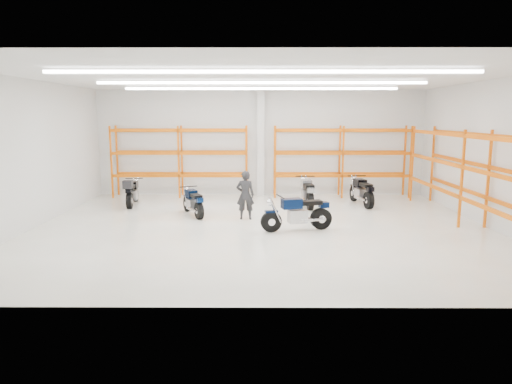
{
  "coord_description": "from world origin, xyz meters",
  "views": [
    {
      "loc": [
        -0.1,
        -13.73,
        3.4
      ],
      "look_at": [
        -0.17,
        0.5,
        1.02
      ],
      "focal_mm": 32.0,
      "sensor_mm": 36.0,
      "label": 1
    }
  ],
  "objects_px": {
    "motorcycle_back_a": "(132,193)",
    "motorcycle_back_c": "(307,193)",
    "motorcycle_back_b": "(193,203)",
    "structural_column": "(261,143)",
    "standing_man": "(245,195)",
    "motorcycle_main": "(300,214)",
    "motorcycle_back_d": "(362,192)"
  },
  "relations": [
    {
      "from": "motorcycle_main",
      "to": "structural_column",
      "type": "distance_m",
      "value": 6.56
    },
    {
      "from": "motorcycle_back_d",
      "to": "motorcycle_back_b",
      "type": "bearing_deg",
      "value": -163.1
    },
    {
      "from": "motorcycle_back_c",
      "to": "standing_man",
      "type": "relative_size",
      "value": 1.37
    },
    {
      "from": "motorcycle_back_a",
      "to": "structural_column",
      "type": "height_order",
      "value": "structural_column"
    },
    {
      "from": "motorcycle_back_d",
      "to": "motorcycle_main",
      "type": "bearing_deg",
      "value": -124.92
    },
    {
      "from": "motorcycle_back_b",
      "to": "motorcycle_back_d",
      "type": "relative_size",
      "value": 0.82
    },
    {
      "from": "standing_man",
      "to": "structural_column",
      "type": "height_order",
      "value": "structural_column"
    },
    {
      "from": "motorcycle_main",
      "to": "motorcycle_back_c",
      "type": "xyz_separation_m",
      "value": [
        0.61,
        3.66,
        0.01
      ]
    },
    {
      "from": "motorcycle_back_b",
      "to": "motorcycle_back_c",
      "type": "relative_size",
      "value": 0.81
    },
    {
      "from": "motorcycle_back_b",
      "to": "standing_man",
      "type": "xyz_separation_m",
      "value": [
        1.8,
        -0.52,
        0.36
      ]
    },
    {
      "from": "motorcycle_back_c",
      "to": "motorcycle_back_b",
      "type": "bearing_deg",
      "value": -158.27
    },
    {
      "from": "motorcycle_back_a",
      "to": "motorcycle_back_c",
      "type": "distance_m",
      "value": 6.68
    },
    {
      "from": "motorcycle_back_b",
      "to": "motorcycle_back_d",
      "type": "distance_m",
      "value": 6.5
    },
    {
      "from": "motorcycle_main",
      "to": "motorcycle_back_c",
      "type": "height_order",
      "value": "motorcycle_back_c"
    },
    {
      "from": "motorcycle_back_a",
      "to": "motorcycle_back_d",
      "type": "height_order",
      "value": "motorcycle_back_d"
    },
    {
      "from": "motorcycle_back_a",
      "to": "motorcycle_back_c",
      "type": "bearing_deg",
      "value": -0.64
    },
    {
      "from": "motorcycle_back_b",
      "to": "structural_column",
      "type": "height_order",
      "value": "structural_column"
    },
    {
      "from": "motorcycle_back_a",
      "to": "motorcycle_back_b",
      "type": "distance_m",
      "value": 3.1
    },
    {
      "from": "motorcycle_back_c",
      "to": "standing_man",
      "type": "distance_m",
      "value": 3.15
    },
    {
      "from": "motorcycle_back_b",
      "to": "structural_column",
      "type": "bearing_deg",
      "value": 60.85
    },
    {
      "from": "motorcycle_back_a",
      "to": "motorcycle_back_b",
      "type": "bearing_deg",
      "value": -33.32
    },
    {
      "from": "motorcycle_back_c",
      "to": "standing_man",
      "type": "xyz_separation_m",
      "value": [
        -2.28,
        -2.14,
        0.3
      ]
    },
    {
      "from": "motorcycle_back_b",
      "to": "motorcycle_back_c",
      "type": "bearing_deg",
      "value": 21.73
    },
    {
      "from": "motorcycle_back_c",
      "to": "motorcycle_back_d",
      "type": "bearing_deg",
      "value": 6.96
    },
    {
      "from": "motorcycle_back_d",
      "to": "standing_man",
      "type": "xyz_separation_m",
      "value": [
        -4.41,
        -2.4,
        0.3
      ]
    },
    {
      "from": "motorcycle_main",
      "to": "motorcycle_back_a",
      "type": "bearing_deg",
      "value": 148.38
    },
    {
      "from": "standing_man",
      "to": "motorcycle_main",
      "type": "bearing_deg",
      "value": 137.34
    },
    {
      "from": "standing_man",
      "to": "structural_column",
      "type": "distance_m",
      "value": 4.94
    },
    {
      "from": "structural_column",
      "to": "motorcycle_back_b",
      "type": "bearing_deg",
      "value": -119.15
    },
    {
      "from": "motorcycle_back_d",
      "to": "structural_column",
      "type": "distance_m",
      "value": 4.83
    },
    {
      "from": "motorcycle_back_b",
      "to": "motorcycle_back_c",
      "type": "xyz_separation_m",
      "value": [
        4.09,
        1.63,
        0.06
      ]
    },
    {
      "from": "motorcycle_back_a",
      "to": "structural_column",
      "type": "distance_m",
      "value": 5.78
    }
  ]
}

